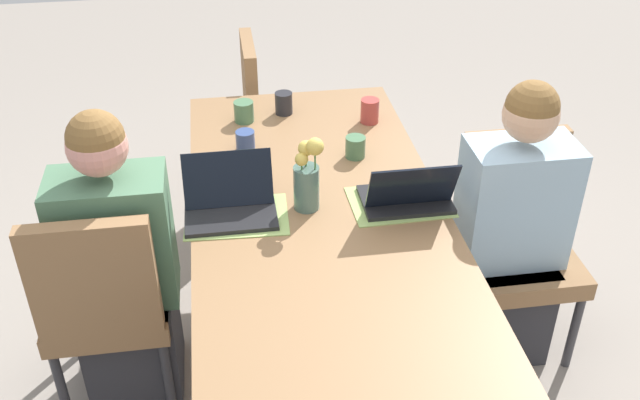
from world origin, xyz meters
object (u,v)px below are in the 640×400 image
object	(u,v)px
laptop_far_left_near	(230,204)
coffee_mug_centre_left	(244,112)
chair_far_left_near	(105,298)
flower_vase	(307,178)
person_near_left_mid	(509,240)
chair_head_right_left_far	(274,114)
chair_near_left_mid	(515,233)
coffee_mug_near_right	(355,147)
person_far_left_near	(122,277)
coffee_mug_near_left	(284,103)
coffee_mug_far_left	(370,111)
dining_table	(320,230)
coffee_mug_centre_right	(245,141)
laptop_near_left_mid	(407,196)

from	to	relation	value
laptop_far_left_near	coffee_mug_centre_left	xyz separation A→B (m)	(0.71, -0.09, 0.00)
chair_far_left_near	flower_vase	size ratio (longest dim) A/B	3.16
person_near_left_mid	chair_head_right_left_far	xyz separation A→B (m)	(1.28, 0.80, -0.03)
laptop_far_left_near	chair_near_left_mid	bearing A→B (deg)	-86.27
person_near_left_mid	laptop_far_left_near	xyz separation A→B (m)	(0.00, 1.07, 0.28)
chair_near_left_mid	coffee_mug_near_right	size ratio (longest dim) A/B	10.31
person_far_left_near	laptop_far_left_near	bearing A→B (deg)	-88.89
coffee_mug_near_left	coffee_mug_near_right	world-z (taller)	coffee_mug_near_left
laptop_far_left_near	coffee_mug_near_right	xyz separation A→B (m)	(0.33, -0.51, 0.00)
person_near_left_mid	coffee_mug_centre_left	bearing A→B (deg)	53.64
coffee_mug_near_left	coffee_mug_far_left	bearing A→B (deg)	-111.20
dining_table	coffee_mug_far_left	bearing A→B (deg)	-25.79
person_far_left_near	flower_vase	world-z (taller)	person_far_left_near
coffee_mug_near_left	coffee_mug_centre_left	size ratio (longest dim) A/B	1.07
coffee_mug_near_left	coffee_mug_centre_right	size ratio (longest dim) A/B	1.19
chair_head_right_left_far	coffee_mug_near_right	size ratio (longest dim) A/B	10.31
coffee_mug_near_left	coffee_mug_centre_left	xyz separation A→B (m)	(-0.05, 0.18, -0.00)
coffee_mug_far_left	dining_table	bearing A→B (deg)	154.21
coffee_mug_centre_right	coffee_mug_far_left	world-z (taller)	coffee_mug_far_left
flower_vase	coffee_mug_near_left	xyz separation A→B (m)	(0.76, 0.00, -0.08)
dining_table	coffee_mug_near_left	size ratio (longest dim) A/B	20.57
coffee_mug_centre_right	chair_head_right_left_far	bearing A→B (deg)	-12.58
chair_head_right_left_far	coffee_mug_centre_right	xyz separation A→B (m)	(-0.83, 0.18, 0.30)
chair_far_left_near	person_far_left_near	distance (m)	0.10
laptop_near_left_mid	coffee_mug_centre_right	bearing A→B (deg)	47.50
chair_near_left_mid	dining_table	bearing A→B (deg)	97.56
chair_near_left_mid	coffee_mug_far_left	distance (m)	0.80
laptop_near_left_mid	coffee_mug_near_right	bearing A→B (deg)	17.18
laptop_near_left_mid	chair_far_left_near	bearing A→B (deg)	92.08
chair_head_right_left_far	flower_vase	size ratio (longest dim) A/B	3.16
flower_vase	coffee_mug_far_left	distance (m)	0.72
chair_head_right_left_far	laptop_near_left_mid	size ratio (longest dim) A/B	2.81
flower_vase	coffee_mug_centre_right	bearing A→B (deg)	22.67
coffee_mug_centre_left	chair_near_left_mid	bearing A→B (deg)	-121.83
dining_table	chair_far_left_near	bearing A→B (deg)	93.54
laptop_near_left_mid	laptop_far_left_near	bearing A→B (deg)	86.11
laptop_far_left_near	laptop_near_left_mid	world-z (taller)	laptop_far_left_near
chair_near_left_mid	coffee_mug_centre_right	xyz separation A→B (m)	(0.38, 1.04, 0.30)
laptop_near_left_mid	coffee_mug_far_left	bearing A→B (deg)	-0.27
chair_near_left_mid	coffee_mug_near_left	bearing A→B (deg)	50.97
coffee_mug_near_right	coffee_mug_far_left	bearing A→B (deg)	-22.37
coffee_mug_far_left	laptop_near_left_mid	bearing A→B (deg)	179.73
person_near_left_mid	laptop_near_left_mid	bearing A→B (deg)	95.43
coffee_mug_near_left	coffee_mug_far_left	world-z (taller)	coffee_mug_far_left
coffee_mug_near_left	coffee_mug_centre_right	bearing A→B (deg)	148.14
laptop_far_left_near	chair_head_right_left_far	bearing A→B (deg)	-11.80
coffee_mug_centre_left	coffee_mug_far_left	xyz separation A→B (m)	(-0.09, -0.54, 0.01)
chair_far_left_near	person_near_left_mid	xyz separation A→B (m)	(0.08, -1.53, 0.03)
laptop_near_left_mid	coffee_mug_far_left	distance (m)	0.67
person_far_left_near	coffee_mug_near_left	distance (m)	1.07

